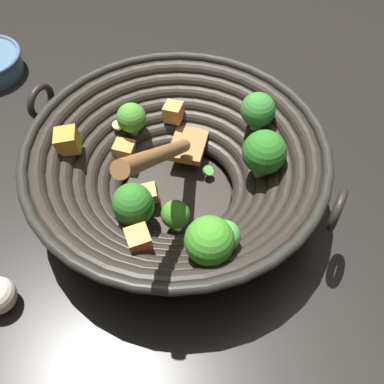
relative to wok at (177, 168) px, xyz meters
name	(u,v)px	position (x,y,z in m)	size (l,w,h in m)	color
ground_plane	(178,197)	(0.00, 0.00, -0.07)	(4.00, 4.00, 0.00)	black
wok	(177,168)	(0.00, 0.00, 0.00)	(0.41, 0.41, 0.27)	black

